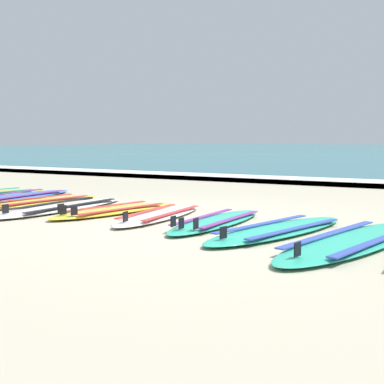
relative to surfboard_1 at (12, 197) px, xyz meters
The scene contains 10 objects.
ground_plane 3.55m from the surfboard_1, 10.08° to the right, with size 80.00×80.00×0.00m, color #B7AD93.
wave_foam_strip 6.08m from the surfboard_1, 54.89° to the left, with size 80.00×0.90×0.11m, color white.
surfboard_1 is the anchor object (origin of this frame).
surfboard_2 0.82m from the surfboard_1, 15.21° to the right, with size 0.86×2.13×0.18m.
surfboard_3 1.56m from the surfboard_1, 18.27° to the right, with size 0.68×2.38×0.18m.
surfboard_4 2.33m from the surfboard_1, 10.13° to the right, with size 0.94×2.02×0.18m.
surfboard_5 3.06m from the surfboard_1, ahead, with size 0.56×1.94×0.18m.
surfboard_6 3.87m from the surfboard_1, ahead, with size 0.56×1.96×0.18m.
surfboard_7 4.68m from the surfboard_1, ahead, with size 1.15×2.28×0.18m.
surfboard_8 5.48m from the surfboard_1, ahead, with size 1.22×2.61×0.18m.
Camera 1 is at (2.75, -5.00, 0.97)m, focal length 47.32 mm.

